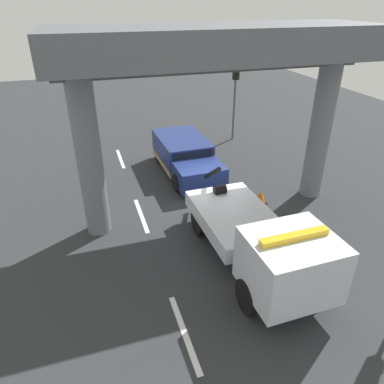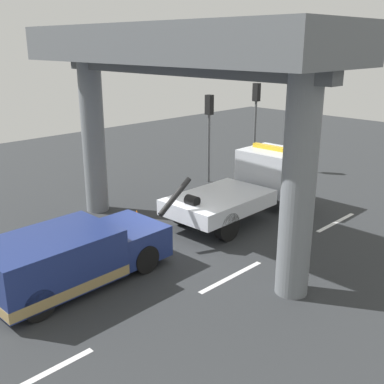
{
  "view_description": "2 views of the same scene",
  "coord_description": "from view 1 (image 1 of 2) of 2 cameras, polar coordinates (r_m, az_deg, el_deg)",
  "views": [
    {
      "loc": [
        12.18,
        -4.67,
        7.69
      ],
      "look_at": [
        0.42,
        -0.89,
        0.94
      ],
      "focal_mm": 33.49,
      "sensor_mm": 36.0,
      "label": 1
    },
    {
      "loc": [
        -9.23,
        -10.55,
        6.4
      ],
      "look_at": [
        0.99,
        -0.3,
        1.74
      ],
      "focal_mm": 43.52,
      "sensor_mm": 36.0,
      "label": 2
    }
  ],
  "objects": [
    {
      "name": "towed_van_green",
      "position": [
        17.7,
        -1.09,
        5.65
      ],
      "size": [
        5.24,
        2.3,
        1.58
      ],
      "color": "navy",
      "rests_on": "ground"
    },
    {
      "name": "lane_stripe_west",
      "position": [
        19.82,
        -11.32,
        5.23
      ],
      "size": [
        2.6,
        0.16,
        0.01
      ],
      "primitive_type": "cube",
      "color": "silver",
      "rests_on": "ground"
    },
    {
      "name": "traffic_cone_orange",
      "position": [
        15.37,
        10.82,
        -0.71
      ],
      "size": [
        0.51,
        0.51,
        0.61
      ],
      "color": "orange",
      "rests_on": "ground"
    },
    {
      "name": "lane_stripe_mid",
      "position": [
        14.51,
        -8.09,
        -3.67
      ],
      "size": [
        2.6,
        0.16,
        0.01
      ],
      "primitive_type": "cube",
      "color": "silver",
      "rests_on": "ground"
    },
    {
      "name": "lane_stripe_east",
      "position": [
        10.02,
        -1.22,
        -21.46
      ],
      "size": [
        2.6,
        0.16,
        0.01
      ],
      "primitive_type": "cube",
      "color": "silver",
      "rests_on": "ground"
    },
    {
      "name": "overpass_structure",
      "position": [
        12.73,
        4.17,
        19.96
      ],
      "size": [
        3.6,
        11.13,
        6.91
      ],
      "color": "slate",
      "rests_on": "ground"
    },
    {
      "name": "traffic_light_near",
      "position": [
        21.54,
        6.93,
        16.52
      ],
      "size": [
        0.39,
        0.32,
        4.46
      ],
      "color": "#515456",
      "rests_on": "ground"
    },
    {
      "name": "ground_plane",
      "position": [
        15.17,
        2.71,
        -2.08
      ],
      "size": [
        60.0,
        40.0,
        0.1
      ],
      "primitive_type": "cube",
      "color": "#2D3033"
    },
    {
      "name": "tow_truck_white",
      "position": [
        11.05,
        11.22,
        -7.94
      ],
      "size": [
        7.27,
        2.51,
        2.46
      ],
      "color": "silver",
      "rests_on": "ground"
    }
  ]
}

